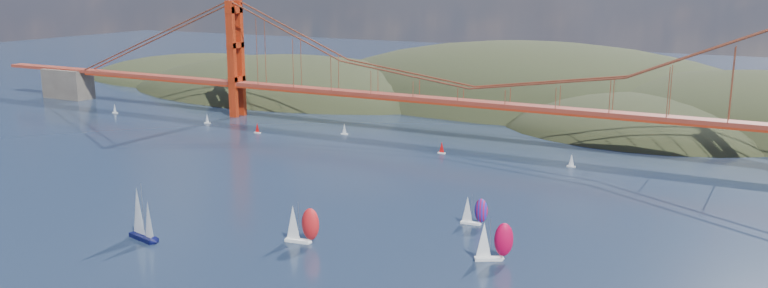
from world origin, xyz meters
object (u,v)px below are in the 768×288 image
at_px(sloop_navy, 141,214).
at_px(racer_rwb, 474,210).
at_px(racer_0, 301,224).
at_px(racer_1, 493,240).

height_order(sloop_navy, racer_rwb, sloop_navy).
height_order(sloop_navy, racer_0, sloop_navy).
height_order(racer_1, racer_rwb, racer_1).
xyz_separation_m(racer_0, racer_1, (46.86, 11.18, -0.07)).
relative_size(racer_0, racer_1, 1.02).
distance_m(sloop_navy, racer_0, 41.15).
bearing_deg(sloop_navy, racer_1, 31.19).
xyz_separation_m(sloop_navy, racer_0, (37.49, 16.89, -1.62)).
distance_m(racer_1, racer_rwb, 26.32).
relative_size(racer_1, racer_rwb, 1.23).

